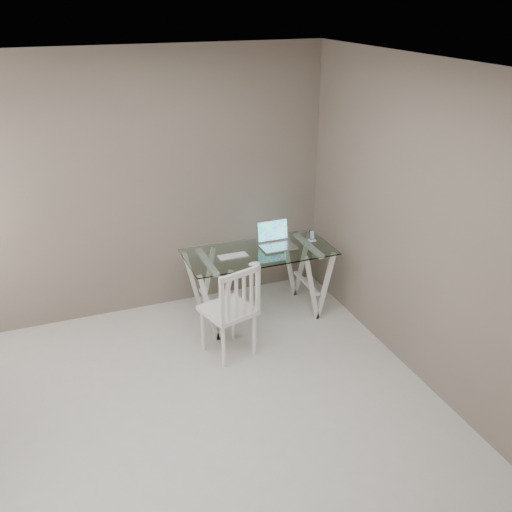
{
  "coord_description": "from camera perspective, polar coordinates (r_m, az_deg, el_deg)",
  "views": [
    {
      "loc": [
        -0.86,
        -3.25,
        3.13
      ],
      "look_at": [
        0.92,
        1.32,
        0.85
      ],
      "focal_mm": 40.0,
      "sensor_mm": 36.0,
      "label": 1
    }
  ],
  "objects": [
    {
      "name": "chair",
      "position": [
        5.2,
        -2.35,
        -5.22
      ],
      "size": [
        0.53,
        0.53,
        0.94
      ],
      "rotation": [
        0.0,
        0.0,
        0.28
      ],
      "color": "white",
      "rests_on": "ground"
    },
    {
      "name": "phone_dock",
      "position": [
        6.02,
        5.62,
        1.82
      ],
      "size": [
        0.06,
        0.06,
        0.12
      ],
      "color": "white",
      "rests_on": "desk"
    },
    {
      "name": "desk",
      "position": [
        5.91,
        0.3,
        -2.74
      ],
      "size": [
        1.5,
        0.7,
        0.75
      ],
      "color": "silver",
      "rests_on": "ground"
    },
    {
      "name": "laptop",
      "position": [
        5.88,
        1.97,
        1.64
      ],
      "size": [
        0.36,
        0.29,
        0.25
      ],
      "color": "#BABABE",
      "rests_on": "desk"
    },
    {
      "name": "keyboard",
      "position": [
        5.65,
        -2.34,
        -0.01
      ],
      "size": [
        0.31,
        0.13,
        0.01
      ],
      "primitive_type": "cube",
      "color": "silver",
      "rests_on": "desk"
    },
    {
      "name": "room",
      "position": [
        3.65,
        -6.93,
        1.96
      ],
      "size": [
        4.5,
        4.52,
        2.71
      ],
      "color": "beige",
      "rests_on": "ground"
    },
    {
      "name": "mouse",
      "position": [
        5.45,
        -0.16,
        -0.79
      ],
      "size": [
        0.12,
        0.07,
        0.04
      ],
      "primitive_type": "ellipsoid",
      "color": "white",
      "rests_on": "desk"
    }
  ]
}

